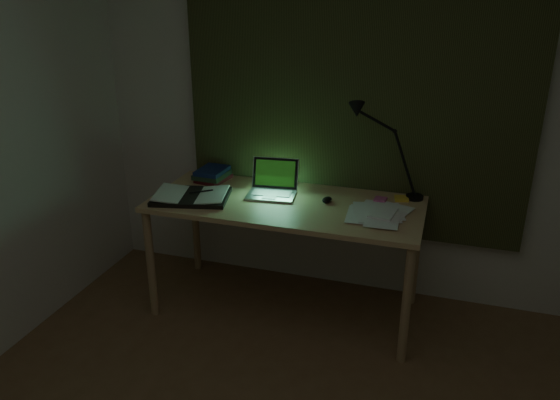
# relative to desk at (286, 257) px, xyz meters

# --- Properties ---
(wall_back) EXTENTS (3.50, 0.00, 2.50)m
(wall_back) POSITION_rel_desk_xyz_m (0.32, 0.45, 0.87)
(wall_back) COLOR silver
(wall_back) RESTS_ON ground
(curtain) EXTENTS (2.20, 0.06, 2.00)m
(curtain) POSITION_rel_desk_xyz_m (0.32, 0.41, 1.07)
(curtain) COLOR #2E3118
(curtain) RESTS_ON wall_back
(desk) EXTENTS (1.67, 0.73, 0.76)m
(desk) POSITION_rel_desk_xyz_m (0.00, 0.00, 0.00)
(desk) COLOR tan
(desk) RESTS_ON floor
(laptop) EXTENTS (0.34, 0.37, 0.22)m
(laptop) POSITION_rel_desk_xyz_m (-0.12, 0.06, 0.49)
(laptop) COLOR silver
(laptop) RESTS_ON desk
(open_textbook) EXTENTS (0.52, 0.42, 0.04)m
(open_textbook) POSITION_rel_desk_xyz_m (-0.58, -0.13, 0.40)
(open_textbook) COLOR silver
(open_textbook) RESTS_ON desk
(book_stack) EXTENTS (0.24, 0.27, 0.09)m
(book_stack) POSITION_rel_desk_xyz_m (-0.59, 0.22, 0.43)
(book_stack) COLOR silver
(book_stack) RESTS_ON desk
(loose_papers) EXTENTS (0.36, 0.37, 0.02)m
(loose_papers) POSITION_rel_desk_xyz_m (0.55, -0.02, 0.39)
(loose_papers) COLOR white
(loose_papers) RESTS_ON desk
(mouse) EXTENTS (0.07, 0.09, 0.03)m
(mouse) POSITION_rel_desk_xyz_m (0.24, 0.07, 0.40)
(mouse) COLOR black
(mouse) RESTS_ON desk
(sticky_yellow) EXTENTS (0.10, 0.10, 0.02)m
(sticky_yellow) POSITION_rel_desk_xyz_m (0.68, 0.25, 0.39)
(sticky_yellow) COLOR yellow
(sticky_yellow) RESTS_ON desk
(sticky_pink) EXTENTS (0.08, 0.08, 0.02)m
(sticky_pink) POSITION_rel_desk_xyz_m (0.55, 0.20, 0.39)
(sticky_pink) COLOR #DB5599
(sticky_pink) RESTS_ON desk
(desk_lamp) EXTENTS (0.45, 0.39, 0.59)m
(desk_lamp) POSITION_rel_desk_xyz_m (0.75, 0.29, 0.67)
(desk_lamp) COLOR black
(desk_lamp) RESTS_ON desk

